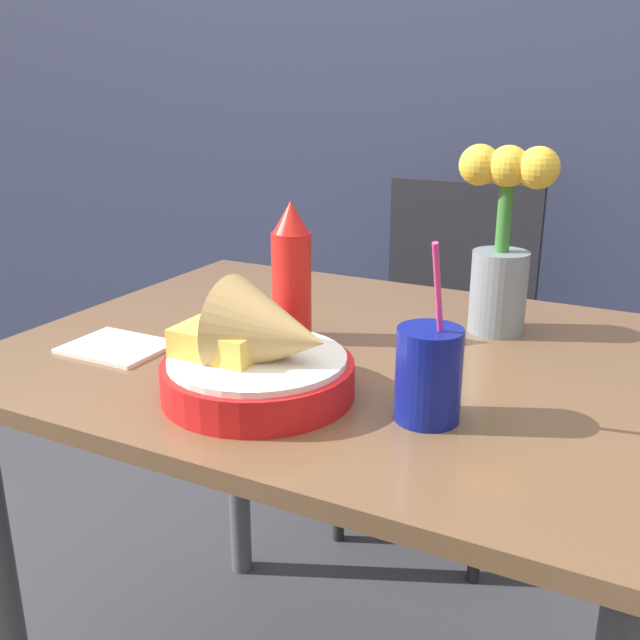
# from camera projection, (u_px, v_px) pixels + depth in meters

# --- Properties ---
(wall_window) EXTENTS (7.00, 0.06, 2.60)m
(wall_window) POSITION_uv_depth(u_px,v_px,m) (540.00, 20.00, 1.90)
(wall_window) COLOR #2D334C
(wall_window) RESTS_ON ground_plane
(dining_table) EXTENTS (0.98, 0.77, 0.76)m
(dining_table) POSITION_uv_depth(u_px,v_px,m) (346.00, 422.00, 1.10)
(dining_table) COLOR brown
(dining_table) RESTS_ON ground_plane
(chair_far_window) EXTENTS (0.40, 0.40, 0.90)m
(chair_far_window) POSITION_uv_depth(u_px,v_px,m) (448.00, 327.00, 1.86)
(chair_far_window) COLOR black
(chair_far_window) RESTS_ON ground_plane
(food_basket) EXTENTS (0.24, 0.24, 0.15)m
(food_basket) POSITION_uv_depth(u_px,v_px,m) (263.00, 357.00, 0.88)
(food_basket) COLOR red
(food_basket) RESTS_ON dining_table
(ketchup_bottle) EXTENTS (0.06, 0.06, 0.21)m
(ketchup_bottle) POSITION_uv_depth(u_px,v_px,m) (292.00, 274.00, 1.07)
(ketchup_bottle) COLOR red
(ketchup_bottle) RESTS_ON dining_table
(drink_cup) EXTENTS (0.08, 0.08, 0.23)m
(drink_cup) POSITION_uv_depth(u_px,v_px,m) (428.00, 377.00, 0.82)
(drink_cup) COLOR navy
(drink_cup) RESTS_ON dining_table
(flower_vase) EXTENTS (0.15, 0.09, 0.29)m
(flower_vase) POSITION_uv_depth(u_px,v_px,m) (502.00, 240.00, 1.09)
(flower_vase) COLOR gray
(flower_vase) RESTS_ON dining_table
(napkin) EXTENTS (0.14, 0.12, 0.01)m
(napkin) POSITION_uv_depth(u_px,v_px,m) (116.00, 347.00, 1.06)
(napkin) COLOR white
(napkin) RESTS_ON dining_table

